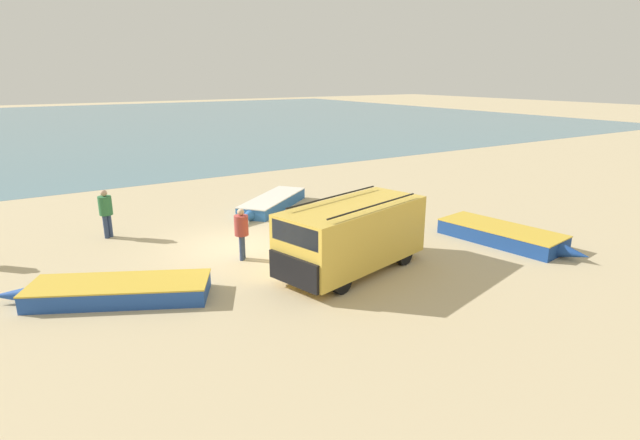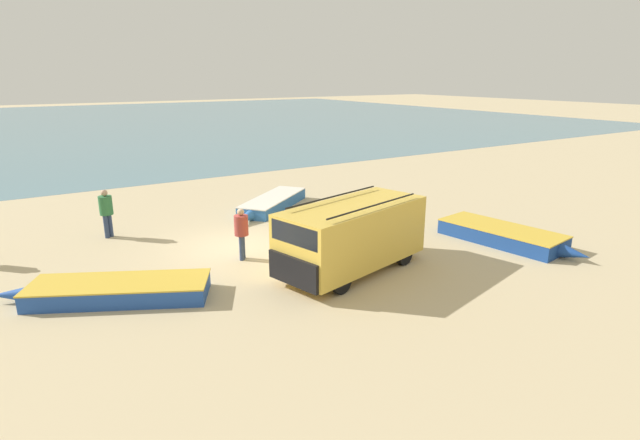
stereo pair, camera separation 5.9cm
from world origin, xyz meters
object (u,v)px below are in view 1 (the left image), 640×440
(fisherman_2, at_px, (241,229))
(fishing_rowboat_0, at_px, (271,203))
(fishing_rowboat_1, at_px, (114,291))
(parked_van, at_px, (352,234))
(fishing_rowboat_2, at_px, (504,235))
(fisherman_0, at_px, (106,209))

(fisherman_2, bearing_deg, fishing_rowboat_0, -90.10)
(fishing_rowboat_1, height_order, fisherman_2, fisherman_2)
(parked_van, xyz_separation_m, fishing_rowboat_2, (6.09, -0.77, -0.88))
(fisherman_0, bearing_deg, fishing_rowboat_2, 23.92)
(parked_van, bearing_deg, fishing_rowboat_1, -28.90)
(fishing_rowboat_1, distance_m, fisherman_2, 4.25)
(parked_van, relative_size, fishing_rowboat_1, 0.96)
(fishing_rowboat_1, bearing_deg, fishing_rowboat_0, -114.90)
(fishing_rowboat_0, bearing_deg, fisherman_0, -34.13)
(fishing_rowboat_0, height_order, fisherman_0, fisherman_0)
(fishing_rowboat_0, xyz_separation_m, fishing_rowboat_2, (4.83, -8.58, 0.02))
(parked_van, distance_m, fishing_rowboat_2, 6.20)
(fisherman_0, bearing_deg, fisherman_2, 3.00)
(parked_van, xyz_separation_m, fisherman_0, (-5.62, 7.34, -0.08))
(fishing_rowboat_0, distance_m, fishing_rowboat_1, 9.87)
(fishing_rowboat_2, bearing_deg, fishing_rowboat_0, -159.50)
(fishing_rowboat_0, bearing_deg, fisherman_2, 16.55)
(fishing_rowboat_2, height_order, fisherman_0, fisherman_0)
(fishing_rowboat_0, relative_size, fisherman_2, 2.83)
(fishing_rowboat_2, bearing_deg, fisherman_0, -133.55)
(fishing_rowboat_0, distance_m, fisherman_0, 6.95)
(fishing_rowboat_1, bearing_deg, parked_van, -167.88)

